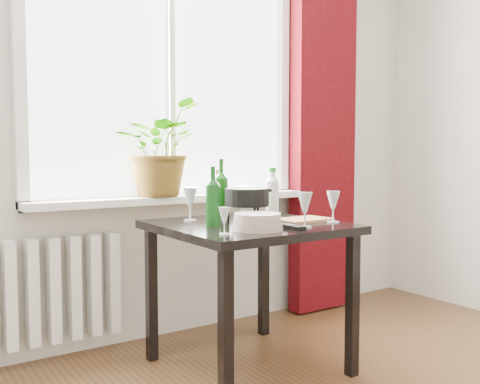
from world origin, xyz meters
TOP-DOWN VIEW (x-y plane):
  - window at (0.00, 2.22)m, footprint 1.72×0.08m
  - windowsill at (0.00, 2.15)m, footprint 1.72×0.20m
  - curtain at (1.12, 2.12)m, footprint 0.50×0.12m
  - radiator at (-0.75, 2.18)m, footprint 0.80×0.10m
  - table at (0.10, 1.55)m, footprint 0.85×0.85m
  - potted_plant at (-0.11, 2.15)m, footprint 0.66×0.65m
  - wine_bottle_left at (-0.10, 1.55)m, footprint 0.09×0.09m
  - wine_bottle_right at (0.06, 1.75)m, footprint 0.08×0.08m
  - bottle_amber at (0.08, 1.81)m, footprint 0.07×0.07m
  - cleaning_bottle at (0.44, 1.80)m, footprint 0.09×0.09m
  - wineglass_front_right at (0.23, 1.27)m, footprint 0.08×0.08m
  - wineglass_far_right at (0.47, 1.33)m, footprint 0.09×0.09m
  - wineglass_back_center at (0.26, 1.85)m, footprint 0.08×0.08m
  - wineglass_back_left at (-0.10, 1.79)m, footprint 0.09×0.09m
  - wineglass_front_left at (-0.21, 1.28)m, footprint 0.06×0.06m
  - plate_stack at (-0.01, 1.32)m, footprint 0.26×0.26m
  - fondue_pot at (0.11, 1.57)m, footprint 0.28×0.25m
  - tv_remote at (0.15, 1.27)m, footprint 0.06×0.16m
  - cutting_board at (0.37, 1.45)m, footprint 0.29×0.20m

SIDE VIEW (x-z plane):
  - radiator at x=-0.75m, z-range 0.10..0.66m
  - table at x=0.10m, z-range 0.28..1.02m
  - cutting_board at x=0.37m, z-range 0.74..0.76m
  - tv_remote at x=0.15m, z-range 0.74..0.76m
  - plate_stack at x=-0.01m, z-range 0.74..0.81m
  - wineglass_front_left at x=-0.21m, z-range 0.74..0.86m
  - wineglass_far_right at x=0.47m, z-range 0.74..0.90m
  - wineglass_front_right at x=0.23m, z-range 0.74..0.91m
  - windowsill at x=0.00m, z-range 0.80..0.84m
  - wineglass_back_center at x=0.26m, z-range 0.74..0.91m
  - fondue_pot at x=0.11m, z-range 0.74..0.91m
  - wineglass_back_left at x=-0.10m, z-range 0.74..0.92m
  - cleaning_bottle at x=0.44m, z-range 0.74..1.01m
  - bottle_amber at x=0.08m, z-range 0.74..1.01m
  - wine_bottle_left at x=-0.10m, z-range 0.74..1.03m
  - wine_bottle_right at x=0.06m, z-range 0.74..1.06m
  - potted_plant at x=-0.11m, z-range 0.84..1.40m
  - curtain at x=1.12m, z-range 0.01..2.58m
  - window at x=0.00m, z-range 0.79..2.41m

